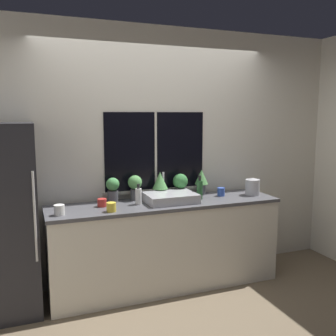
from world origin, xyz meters
The scene contains 17 objects.
ground_plane centered at (0.00, 0.00, 0.00)m, with size 14.00×14.00×0.00m, color brown.
wall_back centered at (0.00, 0.63, 1.35)m, with size 8.00×0.09×2.70m.
wall_right centered at (2.21, 1.50, 1.35)m, with size 0.06×7.00×2.70m.
counter centered at (0.00, 0.28, 0.45)m, with size 2.37×0.58×0.90m.
sink centered at (0.05, 0.27, 0.94)m, with size 0.51×0.43×0.28m.
potted_plant_far_left centered at (-0.50, 0.49, 1.03)m, with size 0.14×0.14×0.25m.
potted_plant_left centered at (-0.26, 0.49, 1.05)m, with size 0.15×0.15×0.26m.
potted_plant_center centered at (0.01, 0.49, 1.06)m, with size 0.16×0.16×0.28m.
potted_plant_right centered at (0.25, 0.49, 1.03)m, with size 0.16×0.16×0.25m.
potted_plant_far_right centered at (0.50, 0.49, 1.06)m, with size 0.15×0.15×0.28m.
soap_bottle centered at (-0.29, 0.29, 0.98)m, with size 0.06×0.06×0.20m.
bottle_tall centered at (0.38, 0.28, 1.00)m, with size 0.06×0.06×0.25m.
mug_yellow centered at (-0.60, 0.11, 0.94)m, with size 0.09×0.09×0.09m.
mug_white centered at (-1.06, 0.15, 0.94)m, with size 0.09×0.09×0.09m.
mug_blue centered at (0.67, 0.34, 0.94)m, with size 0.08×0.08×0.09m.
mug_red centered at (-0.64, 0.33, 0.93)m, with size 0.09×0.09×0.08m.
kettle centered at (1.02, 0.26, 0.99)m, with size 0.16×0.16×0.19m.
Camera 1 is at (-1.30, -3.20, 1.79)m, focal length 40.00 mm.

